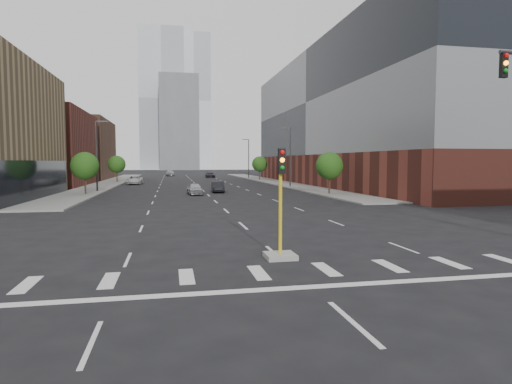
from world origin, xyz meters
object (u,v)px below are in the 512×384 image
object	(u,v)px
car_near_left	(195,189)
car_mid_right	(218,187)
car_deep_right	(210,175)
car_distant	(170,173)
median_traffic_signal	(280,235)
car_far_left	(135,180)

from	to	relation	value
car_near_left	car_mid_right	world-z (taller)	car_near_left
car_mid_right	car_deep_right	distance (m)	49.68
car_distant	car_mid_right	bearing A→B (deg)	-76.65
car_distant	car_deep_right	bearing A→B (deg)	-48.19
median_traffic_signal	car_far_left	distance (m)	60.51
car_mid_right	car_deep_right	size ratio (longest dim) A/B	0.88
car_mid_right	car_distant	xyz separation A→B (m)	(-5.95, 63.77, 0.14)
car_mid_right	car_far_left	xyz separation A→B (m)	(-11.92, 22.04, 0.05)
car_distant	median_traffic_signal	bearing A→B (deg)	-79.50
car_near_left	car_far_left	world-z (taller)	car_far_left
car_far_left	car_near_left	bearing A→B (deg)	-69.05
car_far_left	car_deep_right	distance (m)	31.56
car_near_left	car_deep_right	world-z (taller)	car_near_left
car_near_left	car_distant	world-z (taller)	car_distant
median_traffic_signal	car_distant	bearing A→B (deg)	92.48
median_traffic_signal	car_far_left	xyz separation A→B (m)	(-10.35, 59.62, -0.23)
car_mid_right	car_deep_right	xyz separation A→B (m)	(3.56, 49.55, 0.00)
median_traffic_signal	car_near_left	bearing A→B (deg)	92.51
car_distant	car_near_left	bearing A→B (deg)	-79.52
car_mid_right	car_distant	distance (m)	64.05
car_deep_right	car_distant	bearing A→B (deg)	121.10
car_mid_right	car_distant	bearing A→B (deg)	97.36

